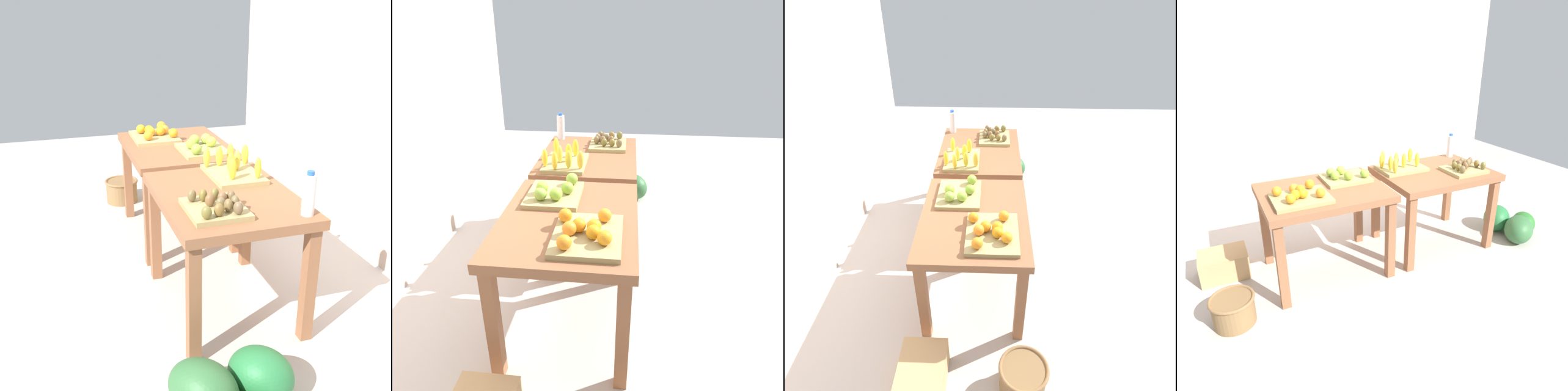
{
  "view_description": "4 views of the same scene",
  "coord_description": "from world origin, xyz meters",
  "views": [
    {
      "loc": [
        3.09,
        -0.97,
        1.86
      ],
      "look_at": [
        -0.04,
        -0.0,
        0.54
      ],
      "focal_mm": 44.65,
      "sensor_mm": 36.0,
      "label": 1
    },
    {
      "loc": [
        -2.45,
        -0.32,
        1.82
      ],
      "look_at": [
        0.05,
        -0.05,
        0.63
      ],
      "focal_mm": 34.29,
      "sensor_mm": 36.0,
      "label": 2
    },
    {
      "loc": [
        -2.61,
        -0.12,
        2.33
      ],
      "look_at": [
        -0.04,
        -0.02,
        0.61
      ],
      "focal_mm": 31.7,
      "sensor_mm": 36.0,
      "label": 3
    },
    {
      "loc": [
        -1.37,
        -2.59,
        1.87
      ],
      "look_at": [
        -0.08,
        0.04,
        0.62
      ],
      "focal_mm": 31.98,
      "sensor_mm": 36.0,
      "label": 4
    }
  ],
  "objects": [
    {
      "name": "ground_plane",
      "position": [
        0.0,
        0.0,
        0.0
      ],
      "size": [
        8.0,
        8.0,
        0.0
      ],
      "primitive_type": "plane",
      "color": "#BBB2AC"
    },
    {
      "name": "banana_crate",
      "position": [
        0.27,
        0.16,
        0.83
      ],
      "size": [
        0.44,
        0.33,
        0.17
      ],
      "color": "tan",
      "rests_on": "display_table_right"
    },
    {
      "name": "water_bottle",
      "position": [
        0.98,
        0.32,
        0.9
      ],
      "size": [
        0.07,
        0.07,
        0.25
      ],
      "color": "silver",
      "rests_on": "display_table_right"
    },
    {
      "name": "apple_bin",
      "position": [
        -0.31,
        0.13,
        0.82
      ],
      "size": [
        0.4,
        0.34,
        0.11
      ],
      "color": "tan",
      "rests_on": "display_table_left"
    },
    {
      "name": "watermelon_pile",
      "position": [
        1.42,
        -0.26,
        0.13
      ],
      "size": [
        0.6,
        0.74,
        0.28
      ],
      "color": "#2A6E2A",
      "rests_on": "ground_plane"
    },
    {
      "name": "kiwi_bin",
      "position": [
        0.8,
        -0.14,
        0.82
      ],
      "size": [
        0.36,
        0.32,
        0.1
      ],
      "color": "tan",
      "rests_on": "display_table_right"
    },
    {
      "name": "display_table_right",
      "position": [
        0.56,
        0.0,
        0.67
      ],
      "size": [
        1.04,
        0.8,
        0.78
      ],
      "color": "brown",
      "rests_on": "ground_plane"
    },
    {
      "name": "display_table_left",
      "position": [
        -0.56,
        0.0,
        0.67
      ],
      "size": [
        1.04,
        0.8,
        0.78
      ],
      "color": "brown",
      "rests_on": "ground_plane"
    },
    {
      "name": "orange_bin",
      "position": [
        -0.79,
        -0.13,
        0.82
      ],
      "size": [
        0.44,
        0.36,
        0.11
      ],
      "color": "tan",
      "rests_on": "display_table_left"
    }
  ]
}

